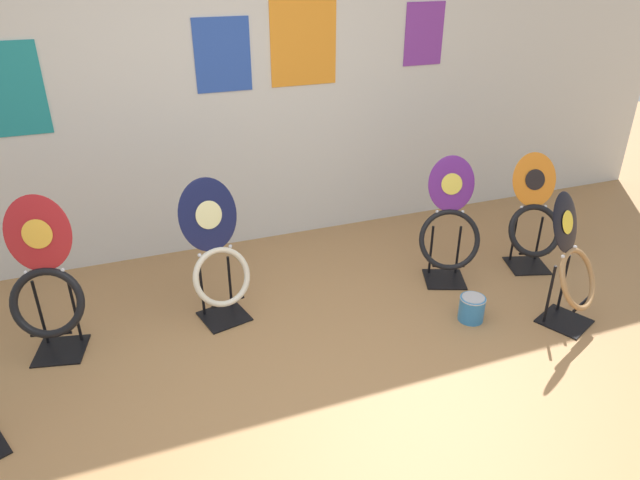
# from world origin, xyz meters

# --- Properties ---
(ground_plane) EXTENTS (14.00, 14.00, 0.00)m
(ground_plane) POSITION_xyz_m (0.00, 0.00, 0.00)
(ground_plane) COLOR #A37547
(wall_back) EXTENTS (8.00, 0.07, 2.60)m
(wall_back) POSITION_xyz_m (0.00, 2.25, 1.30)
(wall_back) COLOR silver
(wall_back) RESTS_ON ground_plane
(toilet_seat_display_navy_moon) EXTENTS (0.44, 0.38, 0.92)m
(toilet_seat_display_navy_moon) POSITION_xyz_m (-0.38, 1.23, 0.42)
(toilet_seat_display_navy_moon) COLOR black
(toilet_seat_display_navy_moon) RESTS_ON ground_plane
(toilet_seat_display_orange_sun) EXTENTS (0.44, 0.44, 0.84)m
(toilet_seat_display_orange_sun) POSITION_xyz_m (1.91, 1.08, 0.37)
(toilet_seat_display_orange_sun) COLOR black
(toilet_seat_display_orange_sun) RESTS_ON ground_plane
(toilet_seat_display_purple_note) EXTENTS (0.47, 0.41, 0.89)m
(toilet_seat_display_purple_note) POSITION_xyz_m (1.22, 1.12, 0.41)
(toilet_seat_display_purple_note) COLOR black
(toilet_seat_display_purple_note) RESTS_ON ground_plane
(toilet_seat_display_crimson_swirl) EXTENTS (0.44, 0.34, 0.96)m
(toilet_seat_display_crimson_swirl) POSITION_xyz_m (-1.36, 1.20, 0.43)
(toilet_seat_display_crimson_swirl) COLOR black
(toilet_seat_display_crimson_swirl) RESTS_ON ground_plane
(toilet_seat_display_jazz_black) EXTENTS (0.45, 0.44, 0.85)m
(toilet_seat_display_jazz_black) POSITION_xyz_m (1.65, 0.40, 0.40)
(toilet_seat_display_jazz_black) COLOR black
(toilet_seat_display_jazz_black) RESTS_ON ground_plane
(paint_can) EXTENTS (0.17, 0.17, 0.17)m
(paint_can) POSITION_xyz_m (1.11, 0.61, 0.09)
(paint_can) COLOR teal
(paint_can) RESTS_ON ground_plane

